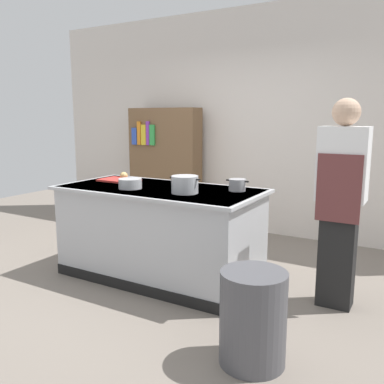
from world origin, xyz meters
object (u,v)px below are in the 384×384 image
Objects in this scene: sauce_pan at (237,185)px; person_chef at (341,199)px; stock_pot at (185,184)px; mixing_bowl at (130,184)px; bookshelf at (165,167)px; trash_bin at (253,318)px; onion at (124,176)px.

person_chef is (0.92, -0.01, -0.04)m from sauce_pan.
stock_pot is 0.58m from mixing_bowl.
bookshelf is (-2.78, 1.58, -0.06)m from person_chef.
mixing_bowl is at bearing -64.89° from bookshelf.
person_chef reaches higher than sauce_pan.
mixing_bowl reaches higher than trash_bin.
person_chef reaches higher than onion.
bookshelf reaches higher than trash_bin.
bookshelf is at bearing 128.05° from stock_pot.
trash_bin is at bearing -29.05° from onion.
person_chef is at bearing -0.56° from sauce_pan.
person_chef is (1.85, 0.39, -0.03)m from mixing_bowl.
trash_bin is (1.57, -0.75, -0.64)m from mixing_bowl.
person_chef is (2.18, 0.08, -0.05)m from onion.
trash_bin is at bearing -61.09° from sauce_pan.
sauce_pan is at bearing 74.07° from person_chef.
stock_pot is 0.18× the size of bookshelf.
mixing_bowl is 2.18m from bookshelf.
trash_bin is at bearing -47.52° from bookshelf.
onion is at bearing 137.05° from mixing_bowl.
onion is at bearing -70.29° from bookshelf.
sauce_pan is at bearing 118.91° from trash_bin.
onion is at bearing -175.82° from sauce_pan.
bookshelf is at bearing 109.71° from onion.
mixing_bowl is (-0.93, -0.40, -0.01)m from sauce_pan.
onion is 0.05× the size of person_chef.
mixing_bowl is 0.36× the size of trash_bin.
stock_pot is 0.18× the size of person_chef.
onion reaches higher than mixing_bowl.
stock_pot is 2.43m from bookshelf.
bookshelf is at bearing 115.11° from mixing_bowl.
trash_bin is (1.89, -1.05, -0.65)m from onion.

